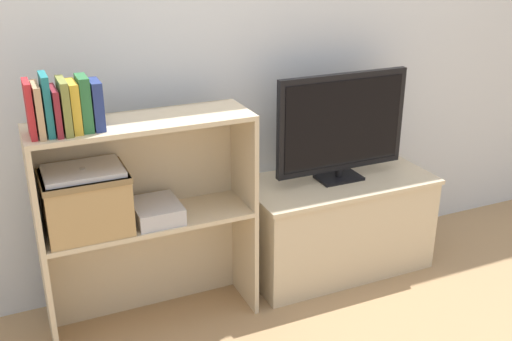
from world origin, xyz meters
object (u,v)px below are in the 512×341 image
tv (342,125)px  book_navy (96,105)px  book_olive (64,106)px  storage_basket_left (86,200)px  book_crimson (29,109)px  book_tan (38,110)px  magazine_stack (157,211)px  book_maroon (56,111)px  book_mustard (74,107)px  book_teal (47,105)px  book_forest (84,103)px  tv_stand (336,223)px  laptop (83,171)px

tv → book_navy: size_ratio=3.69×
book_olive → storage_basket_left: (0.04, 0.03, -0.40)m
book_crimson → book_tan: bearing=0.0°
tv → magazine_stack: size_ratio=2.96×
book_maroon → storage_basket_left: book_maroon is taller
tv → book_mustard: book_mustard is taller
book_teal → book_forest: book_teal is taller
book_tan → tv: bearing=4.9°
book_tan → storage_basket_left: bearing=11.2°
tv_stand → book_maroon: bearing=-174.8°
tv → laptop: size_ratio=2.27×
book_crimson → tv: bearing=4.8°
book_maroon → book_mustard: 0.07m
book_mustard → book_maroon: bearing=180.0°
book_mustard → book_forest: (0.04, 0.00, 0.01)m
tv_stand → book_mustard: (-1.24, -0.12, 0.80)m
tv_stand → storage_basket_left: 1.30m
book_crimson → book_teal: book_teal is taller
storage_basket_left → book_teal: bearing=-165.4°
tv_stand → book_forest: book_forest is taller
book_crimson → book_olive: (0.12, 0.00, -0.00)m
tv → book_maroon: size_ratio=3.95×
tv_stand → book_olive: size_ratio=4.72×
tv_stand → book_mustard: bearing=-174.5°
tv_stand → book_maroon: size_ratio=5.46×
book_olive → book_mustard: 0.03m
book_forest → magazine_stack: size_ratio=0.89×
book_maroon → storage_basket_left: bearing=19.9°
tv_stand → book_maroon: 1.53m
tv_stand → tv: size_ratio=1.38×
storage_basket_left → book_crimson: bearing=-170.7°
tv_stand → book_olive: bearing=-174.7°
book_navy → laptop: book_navy is taller
book_crimson → magazine_stack: book_crimson is taller
tv → book_teal: (-1.34, -0.12, 0.29)m
book_olive → book_forest: (0.07, 0.00, 0.00)m
book_crimson → magazine_stack: 0.67m
book_olive → magazine_stack: book_olive is taller
book_mustard → book_navy: 0.08m
book_teal → book_maroon: bearing=0.0°
book_tan → book_navy: size_ratio=1.04×
book_maroon → book_forest: book_forest is taller
tv_stand → storage_basket_left: (-1.24, -0.09, 0.41)m
book_teal → book_tan: bearing=180.0°
tv → book_mustard: (-1.24, -0.12, 0.27)m
book_crimson → magazine_stack: size_ratio=0.89×
book_navy → book_teal: bearing=180.0°
book_olive → tv: bearing=5.3°
book_olive → storage_basket_left: bearing=32.6°
book_teal → book_forest: bearing=0.0°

